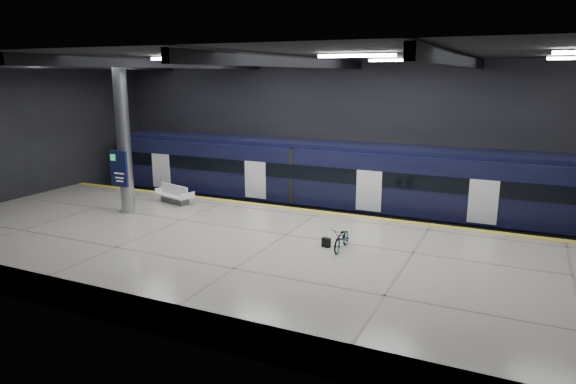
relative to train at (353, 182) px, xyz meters
The scene contains 10 objects.
ground 5.91m from the train, 96.90° to the right, with size 30.00×30.00×0.00m, color black.
room_shell 6.63m from the train, 96.91° to the right, with size 30.10×16.10×8.05m.
platform 8.16m from the train, 94.75° to the right, with size 30.00×11.00×1.10m, color #B3AA98.
safety_strip 2.98m from the train, 103.61° to the right, with size 30.00×0.40×0.01m, color gold.
rails 2.09m from the train, behind, with size 30.00×1.52×0.16m.
train is the anchor object (origin of this frame).
bench 8.88m from the train, 151.86° to the right, with size 2.22×1.39×0.91m.
bicycle 7.51m from the train, 75.21° to the right, with size 0.55×1.59×0.84m, color #99999E.
pannier_bag 7.40m from the train, 79.73° to the right, with size 0.30×0.18×0.35m, color black.
info_column 11.11m from the train, 143.02° to the right, with size 0.90×0.78×6.90m.
Camera 1 is at (8.25, -18.56, 7.31)m, focal length 32.00 mm.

